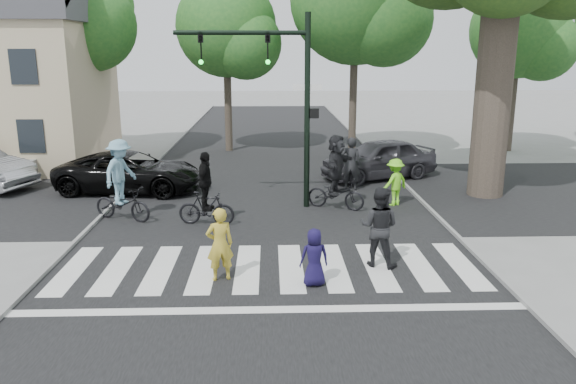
% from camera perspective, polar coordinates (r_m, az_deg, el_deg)
% --- Properties ---
extents(ground, '(120.00, 120.00, 0.00)m').
position_cam_1_polar(ground, '(12.20, -1.90, -9.43)').
color(ground, gray).
rests_on(ground, ground).
extents(road_stem, '(10.00, 70.00, 0.01)m').
position_cam_1_polar(road_stem, '(16.90, -1.92, -2.61)').
color(road_stem, black).
rests_on(road_stem, ground).
extents(road_cross, '(70.00, 10.00, 0.01)m').
position_cam_1_polar(road_cross, '(19.79, -1.93, -0.10)').
color(road_cross, black).
rests_on(road_cross, ground).
extents(curb_left, '(0.10, 70.00, 0.10)m').
position_cam_1_polar(curb_left, '(17.63, -18.59, -2.50)').
color(curb_left, gray).
rests_on(curb_left, ground).
extents(curb_right, '(0.10, 70.00, 0.10)m').
position_cam_1_polar(curb_right, '(17.61, 14.75, -2.23)').
color(curb_right, gray).
rests_on(curb_right, ground).
extents(crosswalk, '(10.00, 3.85, 0.01)m').
position_cam_1_polar(crosswalk, '(12.80, -1.91, -8.21)').
color(crosswalk, silver).
rests_on(crosswalk, ground).
extents(traffic_signal, '(4.45, 0.29, 6.00)m').
position_cam_1_polar(traffic_signal, '(17.41, -0.85, 10.94)').
color(traffic_signal, black).
rests_on(traffic_signal, ground).
extents(bg_tree_1, '(6.09, 5.80, 9.80)m').
position_cam_1_polar(bg_tree_1, '(28.11, -20.95, 16.89)').
color(bg_tree_1, brown).
rests_on(bg_tree_1, ground).
extents(bg_tree_2, '(5.04, 4.80, 8.40)m').
position_cam_1_polar(bg_tree_2, '(27.87, -5.81, 15.95)').
color(bg_tree_2, brown).
rests_on(bg_tree_2, ground).
extents(bg_tree_3, '(6.30, 6.00, 10.20)m').
position_cam_1_polar(bg_tree_3, '(26.87, 7.65, 18.45)').
color(bg_tree_3, brown).
rests_on(bg_tree_3, ground).
extents(bg_tree_4, '(4.83, 4.60, 8.15)m').
position_cam_1_polar(bg_tree_4, '(29.92, 22.94, 14.54)').
color(bg_tree_4, brown).
rests_on(bg_tree_4, ground).
extents(house, '(8.40, 8.10, 8.82)m').
position_cam_1_polar(house, '(27.69, -26.98, 10.43)').
color(house, '#D0AF94').
rests_on(house, ground).
extents(pedestrian_woman, '(0.68, 0.55, 1.64)m').
position_cam_1_polar(pedestrian_woman, '(12.25, -6.94, -5.30)').
color(pedestrian_woman, gold).
rests_on(pedestrian_woman, ground).
extents(pedestrian_child, '(0.67, 0.48, 1.26)m').
position_cam_1_polar(pedestrian_child, '(11.97, 2.68, -6.65)').
color(pedestrian_child, '#161039').
rests_on(pedestrian_child, ground).
extents(pedestrian_adult, '(1.13, 1.02, 1.89)m').
position_cam_1_polar(pedestrian_adult, '(13.10, 9.23, -3.50)').
color(pedestrian_adult, black).
rests_on(pedestrian_adult, ground).
extents(cyclist_left, '(2.01, 1.42, 2.41)m').
position_cam_1_polar(cyclist_left, '(17.12, -16.58, 0.62)').
color(cyclist_left, black).
rests_on(cyclist_left, ground).
extents(cyclist_mid, '(1.68, 1.04, 2.13)m').
position_cam_1_polar(cyclist_mid, '(16.17, -8.34, -0.34)').
color(cyclist_mid, black).
rests_on(cyclist_mid, ground).
extents(cyclist_right, '(1.97, 1.81, 2.37)m').
position_cam_1_polar(cyclist_right, '(17.66, 4.92, 1.61)').
color(cyclist_right, black).
rests_on(cyclist_right, ground).
extents(car_suv, '(5.34, 2.90, 1.42)m').
position_cam_1_polar(car_suv, '(20.63, -15.69, 1.97)').
color(car_suv, black).
rests_on(car_suv, ground).
extents(car_grey, '(4.97, 3.49, 1.57)m').
position_cam_1_polar(car_grey, '(22.22, 9.22, 3.36)').
color(car_grey, '#37363B').
rests_on(car_grey, ground).
extents(bystander_hivis, '(1.14, 1.01, 1.53)m').
position_cam_1_polar(bystander_hivis, '(18.39, 10.80, 0.98)').
color(bystander_hivis, '#78EA23').
rests_on(bystander_hivis, ground).
extents(bystander_dark, '(0.78, 0.61, 1.92)m').
position_cam_1_polar(bystander_dark, '(20.19, 6.40, 2.88)').
color(bystander_dark, black).
rests_on(bystander_dark, ground).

